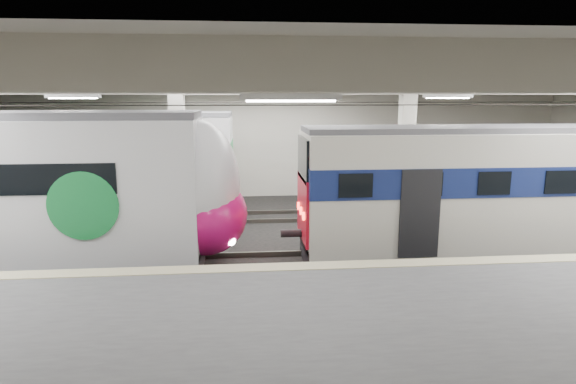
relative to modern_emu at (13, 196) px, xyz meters
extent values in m
cube|color=black|center=(7.16, 0.00, -2.28)|extent=(36.00, 24.00, 0.10)
cube|color=silver|center=(7.16, 0.00, 3.32)|extent=(36.00, 24.00, 0.20)
cube|color=beige|center=(7.16, 10.00, 0.52)|extent=(30.00, 0.10, 5.50)
cube|color=beige|center=(7.16, -10.00, 0.52)|extent=(30.00, 0.10, 5.50)
cube|color=#515154|center=(7.16, -6.50, -1.68)|extent=(30.00, 7.00, 1.10)
cube|color=beige|center=(7.16, -3.25, -1.12)|extent=(30.00, 0.50, 0.02)
cube|color=beige|center=(4.16, 3.00, 0.52)|extent=(0.50, 0.50, 5.50)
cube|color=beige|center=(12.16, 3.00, 0.52)|extent=(0.50, 0.50, 5.50)
cube|color=beige|center=(7.16, 0.00, 3.02)|extent=(30.00, 18.00, 0.50)
cube|color=#59544C|center=(7.16, 0.00, -2.15)|extent=(30.00, 1.52, 0.16)
cube|color=#59544C|center=(7.16, 5.50, -2.15)|extent=(30.00, 1.52, 0.16)
cylinder|color=black|center=(7.16, 0.00, 2.47)|extent=(30.00, 0.03, 0.03)
cylinder|color=black|center=(7.16, 5.50, 2.47)|extent=(30.00, 0.03, 0.03)
cube|color=white|center=(7.16, -2.00, 2.69)|extent=(26.00, 8.40, 0.12)
ellipsoid|color=silver|center=(5.15, 0.00, 0.19)|extent=(2.27, 2.80, 3.77)
ellipsoid|color=#C91066|center=(5.27, 0.00, -0.66)|extent=(2.40, 2.86, 2.31)
cylinder|color=#18863B|center=(2.33, -1.46, 0.00)|extent=(1.77, 0.06, 1.77)
cube|color=beige|center=(14.15, 0.00, -0.02)|extent=(12.02, 2.63, 3.42)
cube|color=navy|center=(14.15, 0.00, 0.39)|extent=(12.06, 2.69, 0.83)
cube|color=red|center=(8.10, 0.00, -0.50)|extent=(0.08, 2.24, 1.88)
cube|color=black|center=(8.10, 0.00, 0.93)|extent=(0.08, 2.11, 1.23)
cube|color=#4C4C51|center=(14.15, 0.00, 1.77)|extent=(12.02, 2.06, 0.16)
cube|color=black|center=(14.15, 0.00, -1.88)|extent=(12.02, 1.84, 0.70)
cube|color=silver|center=(-0.84, 5.50, 0.10)|extent=(13.52, 2.87, 3.66)
cube|color=#18863B|center=(-0.84, 5.50, 0.58)|extent=(13.56, 2.93, 0.77)
cube|color=#4C4C51|center=(-0.84, 5.50, 2.02)|extent=(13.52, 2.39, 0.16)
cube|color=black|center=(-0.84, 5.50, -1.93)|extent=(13.52, 2.58, 0.60)
camera|label=1|loc=(6.43, -13.69, 2.74)|focal=30.00mm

